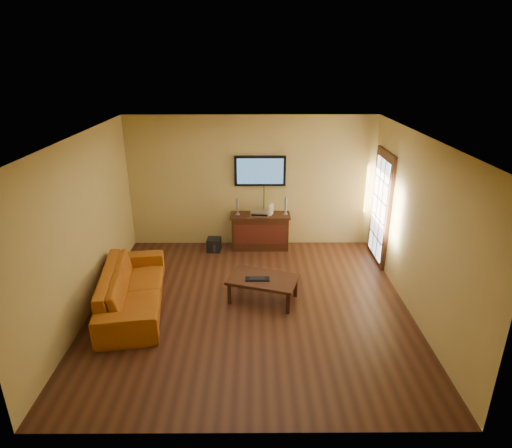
{
  "coord_description": "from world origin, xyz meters",
  "views": [
    {
      "loc": [
        0.06,
        -5.92,
        3.74
      ],
      "look_at": [
        0.09,
        0.8,
        1.1
      ],
      "focal_mm": 30.0,
      "sensor_mm": 36.0,
      "label": 1
    }
  ],
  "objects_px": {
    "television": "(260,171)",
    "sofa": "(132,282)",
    "speaker_right": "(286,207)",
    "bottle": "(214,249)",
    "subwoofer": "(214,245)",
    "speaker_left": "(238,207)",
    "game_console": "(271,209)",
    "av_receiver": "(260,213)",
    "keyboard": "(257,279)",
    "coffee_table": "(263,281)",
    "media_console": "(260,231)"
  },
  "relations": [
    {
      "from": "television",
      "to": "subwoofer",
      "type": "bearing_deg",
      "value": -159.65
    },
    {
      "from": "television",
      "to": "bottle",
      "type": "distance_m",
      "value": 1.84
    },
    {
      "from": "media_console",
      "to": "speaker_left",
      "type": "xyz_separation_m",
      "value": [
        -0.46,
        0.01,
        0.52
      ]
    },
    {
      "from": "speaker_left",
      "to": "bottle",
      "type": "relative_size",
      "value": 1.74
    },
    {
      "from": "sofa",
      "to": "game_console",
      "type": "relative_size",
      "value": 10.21
    },
    {
      "from": "television",
      "to": "sofa",
      "type": "distance_m",
      "value": 3.4
    },
    {
      "from": "bottle",
      "to": "keyboard",
      "type": "bearing_deg",
      "value": -64.91
    },
    {
      "from": "av_receiver",
      "to": "bottle",
      "type": "distance_m",
      "value": 1.18
    },
    {
      "from": "speaker_left",
      "to": "subwoofer",
      "type": "xyz_separation_m",
      "value": [
        -0.49,
        -0.17,
        -0.75
      ]
    },
    {
      "from": "media_console",
      "to": "subwoofer",
      "type": "xyz_separation_m",
      "value": [
        -0.95,
        -0.16,
        -0.23
      ]
    },
    {
      "from": "coffee_table",
      "to": "sofa",
      "type": "bearing_deg",
      "value": -174.99
    },
    {
      "from": "television",
      "to": "speaker_left",
      "type": "bearing_deg",
      "value": -158.18
    },
    {
      "from": "subwoofer",
      "to": "bottle",
      "type": "xyz_separation_m",
      "value": [
        0.01,
        -0.12,
        -0.05
      ]
    },
    {
      "from": "television",
      "to": "bottle",
      "type": "xyz_separation_m",
      "value": [
        -0.93,
        -0.47,
        -1.51
      ]
    },
    {
      "from": "bottle",
      "to": "keyboard",
      "type": "height_order",
      "value": "keyboard"
    },
    {
      "from": "speaker_left",
      "to": "television",
      "type": "bearing_deg",
      "value": 21.82
    },
    {
      "from": "av_receiver",
      "to": "bottle",
      "type": "bearing_deg",
      "value": -159.56
    },
    {
      "from": "subwoofer",
      "to": "speaker_left",
      "type": "bearing_deg",
      "value": 22.91
    },
    {
      "from": "coffee_table",
      "to": "subwoofer",
      "type": "relative_size",
      "value": 4.56
    },
    {
      "from": "av_receiver",
      "to": "television",
      "type": "bearing_deg",
      "value": 94.22
    },
    {
      "from": "media_console",
      "to": "bottle",
      "type": "xyz_separation_m",
      "value": [
        -0.93,
        -0.28,
        -0.28
      ]
    },
    {
      "from": "game_console",
      "to": "bottle",
      "type": "height_order",
      "value": "game_console"
    },
    {
      "from": "speaker_left",
      "to": "game_console",
      "type": "xyz_separation_m",
      "value": [
        0.68,
        -0.01,
        -0.04
      ]
    },
    {
      "from": "media_console",
      "to": "bottle",
      "type": "distance_m",
      "value": 1.01
    },
    {
      "from": "speaker_right",
      "to": "media_console",
      "type": "bearing_deg",
      "value": -177.32
    },
    {
      "from": "speaker_right",
      "to": "bottle",
      "type": "height_order",
      "value": "speaker_right"
    },
    {
      "from": "sofa",
      "to": "keyboard",
      "type": "bearing_deg",
      "value": -95.01
    },
    {
      "from": "speaker_left",
      "to": "keyboard",
      "type": "distance_m",
      "value": 2.22
    },
    {
      "from": "coffee_table",
      "to": "keyboard",
      "type": "relative_size",
      "value": 3.18
    },
    {
      "from": "sofa",
      "to": "bottle",
      "type": "height_order",
      "value": "sofa"
    },
    {
      "from": "game_console",
      "to": "speaker_right",
      "type": "bearing_deg",
      "value": 27.93
    },
    {
      "from": "speaker_left",
      "to": "game_console",
      "type": "bearing_deg",
      "value": -0.77
    },
    {
      "from": "coffee_table",
      "to": "av_receiver",
      "type": "xyz_separation_m",
      "value": [
        -0.02,
        2.05,
        0.42
      ]
    },
    {
      "from": "coffee_table",
      "to": "subwoofer",
      "type": "xyz_separation_m",
      "value": [
        -0.97,
        1.92,
        -0.22
      ]
    },
    {
      "from": "game_console",
      "to": "subwoofer",
      "type": "xyz_separation_m",
      "value": [
        -1.17,
        -0.16,
        -0.71
      ]
    },
    {
      "from": "speaker_right",
      "to": "bottle",
      "type": "xyz_separation_m",
      "value": [
        -1.45,
        -0.3,
        -0.81
      ]
    },
    {
      "from": "media_console",
      "to": "game_console",
      "type": "relative_size",
      "value": 5.55
    },
    {
      "from": "speaker_right",
      "to": "bottle",
      "type": "relative_size",
      "value": 1.83
    },
    {
      "from": "media_console",
      "to": "television",
      "type": "distance_m",
      "value": 1.24
    },
    {
      "from": "speaker_right",
      "to": "av_receiver",
      "type": "height_order",
      "value": "speaker_right"
    },
    {
      "from": "sofa",
      "to": "keyboard",
      "type": "relative_size",
      "value": 5.8
    },
    {
      "from": "speaker_right",
      "to": "keyboard",
      "type": "distance_m",
      "value": 2.28
    },
    {
      "from": "speaker_right",
      "to": "keyboard",
      "type": "height_order",
      "value": "speaker_right"
    },
    {
      "from": "sofa",
      "to": "av_receiver",
      "type": "bearing_deg",
      "value": -51.46
    },
    {
      "from": "sofa",
      "to": "keyboard",
      "type": "distance_m",
      "value": 1.98
    },
    {
      "from": "television",
      "to": "game_console",
      "type": "distance_m",
      "value": 0.81
    },
    {
      "from": "speaker_left",
      "to": "av_receiver",
      "type": "bearing_deg",
      "value": -4.77
    },
    {
      "from": "av_receiver",
      "to": "bottle",
      "type": "height_order",
      "value": "av_receiver"
    },
    {
      "from": "speaker_left",
      "to": "game_console",
      "type": "height_order",
      "value": "speaker_left"
    },
    {
      "from": "subwoofer",
      "to": "keyboard",
      "type": "relative_size",
      "value": 0.7
    }
  ]
}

